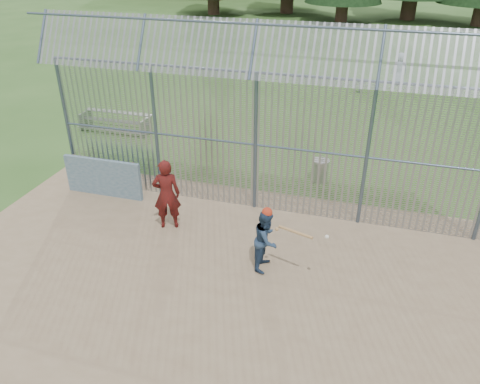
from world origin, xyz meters
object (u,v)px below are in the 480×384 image
(batter, at_px, (266,240))
(bleacher, at_px, (115,122))
(trash_can, at_px, (320,170))
(onlooker, at_px, (167,194))
(dugout_wall, at_px, (103,177))

(batter, xyz_separation_m, bleacher, (-8.01, 6.99, -0.38))
(batter, height_order, trash_can, batter)
(onlooker, xyz_separation_m, trash_can, (3.60, 3.94, -0.64))
(bleacher, bearing_deg, trash_can, -13.41)
(onlooker, distance_m, bleacher, 7.85)
(batter, relative_size, bleacher, 0.51)
(dugout_wall, distance_m, bleacher, 5.47)
(trash_can, distance_m, bleacher, 8.88)
(dugout_wall, height_order, trash_can, dugout_wall)
(trash_can, bearing_deg, batter, -97.25)
(dugout_wall, xyz_separation_m, onlooker, (2.61, -1.09, 0.40))
(batter, xyz_separation_m, trash_can, (0.63, 4.93, -0.41))
(dugout_wall, bearing_deg, onlooker, -22.57)
(batter, distance_m, trash_can, 4.98)
(batter, relative_size, trash_can, 1.88)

